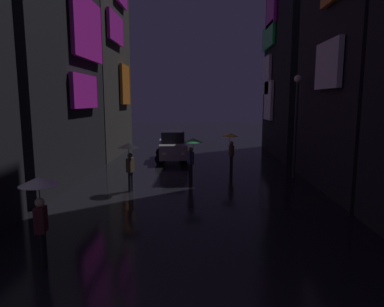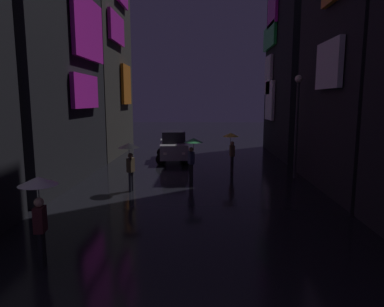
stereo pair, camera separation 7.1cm
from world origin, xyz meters
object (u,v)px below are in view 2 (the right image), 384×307
at_px(streetlamp_right_far, 297,114).
at_px(pedestrian_midstreet_centre_green, 193,147).
at_px(pedestrian_foreground_left_yellow, 231,141).
at_px(pedestrian_far_right_black, 129,153).
at_px(car_distant, 173,146).
at_px(pedestrian_midstreet_left_clear, 39,196).

bearing_deg(streetlamp_right_far, pedestrian_midstreet_centre_green, -168.59).
bearing_deg(streetlamp_right_far, pedestrian_foreground_left_yellow, 152.73).
distance_m(pedestrian_foreground_left_yellow, pedestrian_far_right_black, 6.50).
distance_m(car_distant, streetlamp_right_far, 8.49).
xyz_separation_m(pedestrian_foreground_left_yellow, pedestrian_midstreet_left_clear, (-5.34, -11.11, 0.00)).
xyz_separation_m(pedestrian_far_right_black, car_distant, (1.17, 7.87, -0.74)).
bearing_deg(pedestrian_midstreet_left_clear, car_distant, 82.59).
distance_m(pedestrian_foreground_left_yellow, pedestrian_midstreet_left_clear, 12.32).
bearing_deg(pedestrian_midstreet_centre_green, pedestrian_far_right_black, -143.26).
xyz_separation_m(pedestrian_midstreet_left_clear, pedestrian_far_right_black, (0.71, 6.54, 0.00)).
relative_size(pedestrian_midstreet_centre_green, streetlamp_right_far, 0.42).
height_order(pedestrian_midstreet_centre_green, pedestrian_foreground_left_yellow, same).
bearing_deg(pedestrian_far_right_black, pedestrian_midstreet_left_clear, -96.17).
bearing_deg(car_distant, pedestrian_foreground_left_yellow, -43.71).
bearing_deg(car_distant, streetlamp_right_far, -36.82).
height_order(car_distant, streetlamp_right_far, streetlamp_right_far).
xyz_separation_m(pedestrian_far_right_black, streetlamp_right_far, (7.71, 2.97, 1.55)).
bearing_deg(car_distant, pedestrian_far_right_black, -98.42).
xyz_separation_m(pedestrian_midstreet_centre_green, pedestrian_far_right_black, (-2.60, -1.94, 0.00)).
distance_m(pedestrian_midstreet_centre_green, car_distant, 6.15).
bearing_deg(pedestrian_midstreet_left_clear, pedestrian_foreground_left_yellow, 64.34).
distance_m(pedestrian_midstreet_centre_green, streetlamp_right_far, 5.44).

